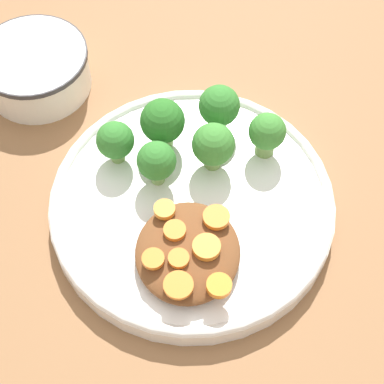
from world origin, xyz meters
TOP-DOWN VIEW (x-y plane):
  - ground_plane at (0.00, 0.00)m, footprint 4.00×4.00m
  - plate at (0.00, 0.00)m, footprint 0.28×0.28m
  - dip_bowl at (-0.19, 0.16)m, footprint 0.12×0.12m
  - stew_mound at (-0.00, -0.06)m, footprint 0.10×0.11m
  - broccoli_floret_0 at (0.07, 0.06)m, footprint 0.04×0.04m
  - broccoli_floret_1 at (-0.03, 0.07)m, footprint 0.05×0.05m
  - broccoli_floret_2 at (0.02, 0.09)m, footprint 0.04×0.04m
  - broccoli_floret_3 at (0.02, 0.04)m, footprint 0.04×0.04m
  - broccoli_floret_4 at (-0.04, 0.02)m, footprint 0.04×0.04m
  - broccoli_floret_5 at (-0.08, 0.05)m, footprint 0.04×0.04m
  - carrot_slice_0 at (-0.01, -0.05)m, footprint 0.02×0.02m
  - carrot_slice_1 at (0.03, -0.10)m, footprint 0.02×0.02m
  - carrot_slice_2 at (0.02, -0.06)m, footprint 0.03×0.03m
  - carrot_slice_3 at (-0.01, -0.10)m, footprint 0.03×0.03m
  - carrot_slice_4 at (-0.01, -0.08)m, footprint 0.02×0.02m
  - carrot_slice_5 at (-0.02, -0.03)m, footprint 0.02×0.02m
  - carrot_slice_6 at (0.02, -0.03)m, footprint 0.03×0.03m
  - carrot_slice_7 at (-0.03, -0.08)m, footprint 0.02×0.02m

SIDE VIEW (x-z plane):
  - ground_plane at x=0.00m, z-range 0.00..0.00m
  - plate at x=0.00m, z-range 0.00..0.03m
  - dip_bowl at x=-0.19m, z-range 0.00..0.05m
  - stew_mound at x=0.00m, z-range 0.02..0.04m
  - carrot_slice_3 at x=-0.01m, z-range 0.04..0.05m
  - carrot_slice_4 at x=-0.01m, z-range 0.04..0.05m
  - carrot_slice_7 at x=-0.03m, z-range 0.04..0.05m
  - carrot_slice_0 at x=-0.01m, z-range 0.04..0.05m
  - carrot_slice_6 at x=0.02m, z-range 0.04..0.05m
  - carrot_slice_5 at x=-0.02m, z-range 0.04..0.05m
  - carrot_slice_2 at x=0.02m, z-range 0.04..0.05m
  - carrot_slice_1 at x=0.03m, z-range 0.04..0.05m
  - broccoli_floret_5 at x=-0.08m, z-range 0.03..0.08m
  - broccoli_floret_0 at x=0.07m, z-range 0.03..0.08m
  - broccoli_floret_2 at x=0.02m, z-range 0.03..0.08m
  - broccoli_floret_4 at x=-0.04m, z-range 0.03..0.08m
  - broccoli_floret_3 at x=0.02m, z-range 0.03..0.08m
  - broccoli_floret_1 at x=-0.03m, z-range 0.03..0.08m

